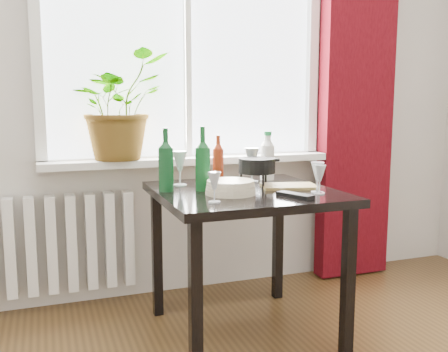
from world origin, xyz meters
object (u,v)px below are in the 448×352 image
object	(u,v)px
wineglass_back_left	(180,168)
wineglass_front_left	(214,187)
plate_stack	(231,187)
potted_plant	(118,106)
bottle_amber	(218,157)
cutting_board	(289,186)
wineglass_back_center	(252,165)
table	(245,208)
fondue_pot	(257,172)
wineglass_far_right	(320,179)
wineglass_front_right	(317,177)
tv_remote	(295,195)
radiator	(62,244)
cleaning_bottle	(267,156)
wine_bottle_right	(203,158)
wine_bottle_left	(166,159)

from	to	relation	value
wineglass_back_left	wineglass_front_left	world-z (taller)	wineglass_back_left
wineglass_back_left	plate_stack	world-z (taller)	wineglass_back_left
potted_plant	bottle_amber	size ratio (longest dim) A/B	2.40
wineglass_back_left	cutting_board	size ratio (longest dim) A/B	0.68
cutting_board	bottle_amber	bearing A→B (deg)	123.37
wineglass_back_center	table	bearing A→B (deg)	-121.11
wineglass_front_left	fondue_pot	world-z (taller)	fondue_pot
wineglass_far_right	wineglass_back_left	xyz separation A→B (m)	(-0.55, 0.45, 0.02)
bottle_amber	wineglass_front_right	distance (m)	0.63
wineglass_front_left	tv_remote	bearing A→B (deg)	-1.61
radiator	wineglass_back_left	world-z (taller)	wineglass_back_left
bottle_amber	plate_stack	world-z (taller)	bottle_amber
wineglass_front_right	plate_stack	distance (m)	0.41
cleaning_bottle	wineglass_far_right	world-z (taller)	cleaning_bottle
wine_bottle_right	cutting_board	xyz separation A→B (m)	(0.43, -0.07, -0.15)
cleaning_bottle	wineglass_front_left	size ratio (longest dim) A/B	1.99
radiator	cutting_board	size ratio (longest dim) A/B	2.97
radiator	bottle_amber	distance (m)	1.00
potted_plant	wine_bottle_right	xyz separation A→B (m)	(0.32, -0.56, -0.25)
wineglass_far_right	tv_remote	bearing A→B (deg)	-164.19
bottle_amber	wineglass_back_center	bearing A→B (deg)	-44.75
wineglass_front_right	wineglass_far_right	size ratio (longest dim) A/B	1.07
fondue_pot	cutting_board	xyz separation A→B (m)	(0.14, -0.09, -0.07)
cleaning_bottle	wineglass_back_center	xyz separation A→B (m)	(-0.11, -0.05, -0.04)
table	wineglass_back_center	bearing A→B (deg)	58.89
wine_bottle_left	cutting_board	xyz separation A→B (m)	(0.60, -0.11, -0.15)
plate_stack	cutting_board	xyz separation A→B (m)	(0.34, 0.07, -0.02)
potted_plant	wineglass_back_left	bearing A→B (deg)	-56.47
wineglass_back_left	wineglass_far_right	bearing A→B (deg)	-39.56
tv_remote	cutting_board	world-z (taller)	tv_remote
fondue_pot	plate_stack	bearing A→B (deg)	-124.56
table	wineglass_back_left	world-z (taller)	wineglass_back_left
table	wineglass_front_right	size ratio (longest dim) A/B	5.68
cleaning_bottle	cutting_board	world-z (taller)	cleaning_bottle
table	wine_bottle_right	distance (m)	0.32
wineglass_front_left	tv_remote	size ratio (longest dim) A/B	0.74
wineglass_far_right	wineglass_front_left	distance (m)	0.53
wineglass_front_left	cutting_board	bearing A→B (deg)	26.28
cleaning_bottle	wineglass_back_center	bearing A→B (deg)	-156.69
bottle_amber	tv_remote	bearing A→B (deg)	-76.37
wine_bottle_right	wineglass_front_right	distance (m)	0.55
table	wineglass_back_left	bearing A→B (deg)	139.61
wine_bottle_left	wineglass_far_right	size ratio (longest dim) A/B	2.20
wine_bottle_right	plate_stack	size ratio (longest dim) A/B	1.32
radiator	table	distance (m)	1.09
wineglass_front_left	cutting_board	size ratio (longest dim) A/B	0.50
table	wineglass_back_center	world-z (taller)	wineglass_back_center
tv_remote	wine_bottle_right	bearing A→B (deg)	113.58
cleaning_bottle	potted_plant	bearing A→B (deg)	155.29
potted_plant	cutting_board	world-z (taller)	potted_plant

